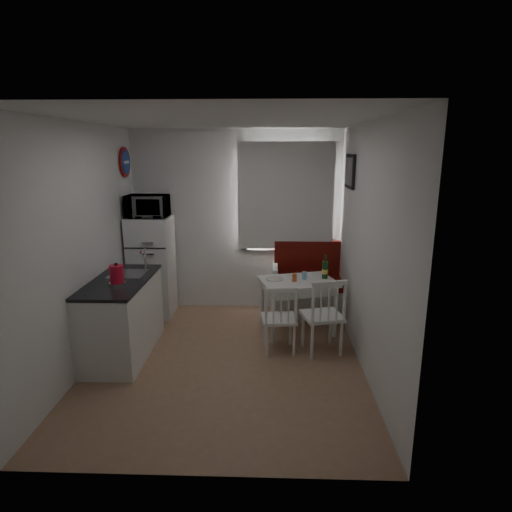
{
  "coord_description": "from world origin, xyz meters",
  "views": [
    {
      "loc": [
        0.49,
        -4.37,
        2.31
      ],
      "look_at": [
        0.32,
        0.5,
        1.1
      ],
      "focal_mm": 30.0,
      "sensor_mm": 36.0,
      "label": 1
    }
  ],
  "objects_px": {
    "kettle": "(117,274)",
    "chair_left": "(279,312)",
    "bench": "(322,290)",
    "kitchen_counter": "(122,317)",
    "microwave": "(147,206)",
    "fridge": "(152,266)",
    "wine_bottle": "(325,267)",
    "chair_right": "(324,309)",
    "dining_table": "(298,286)"
  },
  "relations": [
    {
      "from": "fridge",
      "to": "wine_bottle",
      "type": "xyz_separation_m",
      "value": [
        2.38,
        -0.44,
        0.14
      ]
    },
    {
      "from": "bench",
      "to": "dining_table",
      "type": "xyz_separation_m",
      "value": [
        -0.39,
        -0.66,
        0.27
      ]
    },
    {
      "from": "chair_right",
      "to": "kettle",
      "type": "relative_size",
      "value": 2.17
    },
    {
      "from": "fridge",
      "to": "kettle",
      "type": "distance_m",
      "value": 1.48
    },
    {
      "from": "kettle",
      "to": "wine_bottle",
      "type": "xyz_separation_m",
      "value": [
        2.35,
        1.0,
        -0.17
      ]
    },
    {
      "from": "kettle",
      "to": "chair_left",
      "type": "bearing_deg",
      "value": 7.97
    },
    {
      "from": "fridge",
      "to": "kettle",
      "type": "bearing_deg",
      "value": -88.81
    },
    {
      "from": "kitchen_counter",
      "to": "fridge",
      "type": "xyz_separation_m",
      "value": [
        0.02,
        1.24,
        0.25
      ]
    },
    {
      "from": "chair_right",
      "to": "fridge",
      "type": "relative_size",
      "value": 0.36
    },
    {
      "from": "dining_table",
      "to": "chair_right",
      "type": "distance_m",
      "value": 0.71
    },
    {
      "from": "dining_table",
      "to": "kettle",
      "type": "relative_size",
      "value": 4.49
    },
    {
      "from": "chair_right",
      "to": "kettle",
      "type": "height_order",
      "value": "kettle"
    },
    {
      "from": "bench",
      "to": "chair_left",
      "type": "distance_m",
      "value": 1.47
    },
    {
      "from": "bench",
      "to": "wine_bottle",
      "type": "height_order",
      "value": "bench"
    },
    {
      "from": "wine_bottle",
      "to": "fridge",
      "type": "bearing_deg",
      "value": 169.46
    },
    {
      "from": "chair_left",
      "to": "fridge",
      "type": "bearing_deg",
      "value": 140.4
    },
    {
      "from": "dining_table",
      "to": "kettle",
      "type": "distance_m",
      "value": 2.23
    },
    {
      "from": "bench",
      "to": "kettle",
      "type": "bearing_deg",
      "value": -146.94
    },
    {
      "from": "fridge",
      "to": "wine_bottle",
      "type": "bearing_deg",
      "value": -10.54
    },
    {
      "from": "wine_bottle",
      "to": "kettle",
      "type": "bearing_deg",
      "value": -156.92
    },
    {
      "from": "chair_right",
      "to": "wine_bottle",
      "type": "relative_size",
      "value": 1.65
    },
    {
      "from": "bench",
      "to": "wine_bottle",
      "type": "distance_m",
      "value": 0.76
    },
    {
      "from": "bench",
      "to": "kettle",
      "type": "relative_size",
      "value": 6.07
    },
    {
      "from": "chair_right",
      "to": "microwave",
      "type": "relative_size",
      "value": 0.95
    },
    {
      "from": "bench",
      "to": "microwave",
      "type": "relative_size",
      "value": 2.64
    },
    {
      "from": "chair_left",
      "to": "kettle",
      "type": "bearing_deg",
      "value": -177.66
    },
    {
      "from": "bench",
      "to": "kettle",
      "type": "xyz_separation_m",
      "value": [
        -2.39,
        -1.56,
        0.68
      ]
    },
    {
      "from": "wine_bottle",
      "to": "bench",
      "type": "bearing_deg",
      "value": 85.61
    },
    {
      "from": "dining_table",
      "to": "wine_bottle",
      "type": "height_order",
      "value": "wine_bottle"
    },
    {
      "from": "bench",
      "to": "microwave",
      "type": "height_order",
      "value": "microwave"
    },
    {
      "from": "bench",
      "to": "chair_right",
      "type": "relative_size",
      "value": 2.79
    },
    {
      "from": "chair_right",
      "to": "wine_bottle",
      "type": "distance_m",
      "value": 0.82
    },
    {
      "from": "kitchen_counter",
      "to": "fridge",
      "type": "relative_size",
      "value": 0.93
    },
    {
      "from": "kitchen_counter",
      "to": "chair_right",
      "type": "height_order",
      "value": "kitchen_counter"
    },
    {
      "from": "kitchen_counter",
      "to": "microwave",
      "type": "distance_m",
      "value": 1.63
    },
    {
      "from": "bench",
      "to": "dining_table",
      "type": "relative_size",
      "value": 1.35
    },
    {
      "from": "microwave",
      "to": "kitchen_counter",
      "type": "bearing_deg",
      "value": -90.94
    },
    {
      "from": "microwave",
      "to": "chair_right",
      "type": "bearing_deg",
      "value": -26.93
    },
    {
      "from": "dining_table",
      "to": "chair_left",
      "type": "bearing_deg",
      "value": -126.78
    },
    {
      "from": "microwave",
      "to": "wine_bottle",
      "type": "xyz_separation_m",
      "value": [
        2.38,
        -0.39,
        -0.72
      ]
    },
    {
      "from": "kettle",
      "to": "fridge",
      "type": "bearing_deg",
      "value": 91.19
    },
    {
      "from": "chair_left",
      "to": "chair_right",
      "type": "relative_size",
      "value": 0.86
    },
    {
      "from": "kitchen_counter",
      "to": "wine_bottle",
      "type": "distance_m",
      "value": 2.56
    },
    {
      "from": "bench",
      "to": "chair_right",
      "type": "height_order",
      "value": "bench"
    },
    {
      "from": "kitchen_counter",
      "to": "chair_right",
      "type": "xyz_separation_m",
      "value": [
        2.3,
        0.04,
        0.11
      ]
    },
    {
      "from": "chair_right",
      "to": "fridge",
      "type": "height_order",
      "value": "fridge"
    },
    {
      "from": "kitchen_counter",
      "to": "dining_table",
      "type": "xyz_separation_m",
      "value": [
        2.05,
        0.7,
        0.16
      ]
    },
    {
      "from": "microwave",
      "to": "kettle",
      "type": "relative_size",
      "value": 2.3
    },
    {
      "from": "dining_table",
      "to": "chair_left",
      "type": "distance_m",
      "value": 0.71
    },
    {
      "from": "dining_table",
      "to": "microwave",
      "type": "distance_m",
      "value": 2.29
    }
  ]
}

